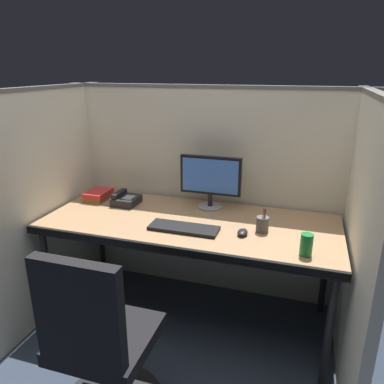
% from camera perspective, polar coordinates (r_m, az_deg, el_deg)
% --- Properties ---
extents(ground_plane, '(8.00, 8.00, 0.00)m').
position_cam_1_polar(ground_plane, '(2.57, -2.53, -22.35)').
color(ground_plane, '#2D3847').
extents(cubicle_partition_rear, '(2.21, 0.06, 1.57)m').
position_cam_1_polar(cubicle_partition_rear, '(2.80, 2.43, -0.05)').
color(cubicle_partition_rear, beige).
rests_on(cubicle_partition_rear, ground).
extents(cubicle_partition_left, '(0.06, 1.41, 1.57)m').
position_cam_1_polar(cubicle_partition_left, '(2.77, -21.03, -1.52)').
color(cubicle_partition_left, beige).
rests_on(cubicle_partition_left, ground).
extents(cubicle_partition_right, '(0.06, 1.41, 1.57)m').
position_cam_1_polar(cubicle_partition_right, '(2.23, 24.10, -6.84)').
color(cubicle_partition_right, beige).
rests_on(cubicle_partition_right, ground).
extents(desk, '(1.90, 0.80, 0.74)m').
position_cam_1_polar(desk, '(2.43, -0.44, -5.59)').
color(desk, '#997551').
rests_on(desk, ground).
extents(office_chair, '(0.52, 0.52, 0.97)m').
position_cam_1_polar(office_chair, '(1.97, -13.57, -24.09)').
color(office_chair, black).
rests_on(office_chair, ground).
extents(monitor_center, '(0.43, 0.17, 0.37)m').
position_cam_1_polar(monitor_center, '(2.56, 2.86, 2.08)').
color(monitor_center, gray).
rests_on(monitor_center, desk).
extents(keyboard_main, '(0.43, 0.15, 0.02)m').
position_cam_1_polar(keyboard_main, '(2.28, -1.27, -5.59)').
color(keyboard_main, black).
rests_on(keyboard_main, desk).
extents(computer_mouse, '(0.06, 0.10, 0.04)m').
position_cam_1_polar(computer_mouse, '(2.23, 7.79, -6.18)').
color(computer_mouse, black).
rests_on(computer_mouse, desk).
extents(soda_can, '(0.07, 0.07, 0.12)m').
position_cam_1_polar(soda_can, '(2.06, 17.22, -7.77)').
color(soda_can, '#197233').
rests_on(soda_can, desk).
extents(book_stack, '(0.16, 0.22, 0.07)m').
position_cam_1_polar(book_stack, '(2.87, -14.27, -0.44)').
color(book_stack, olive).
rests_on(book_stack, desk).
extents(pen_cup, '(0.08, 0.08, 0.16)m').
position_cam_1_polar(pen_cup, '(2.28, 10.81, -4.90)').
color(pen_cup, '#4C4742').
rests_on(pen_cup, desk).
extents(desk_phone, '(0.17, 0.19, 0.09)m').
position_cam_1_polar(desk_phone, '(2.73, -10.20, -1.17)').
color(desk_phone, black).
rests_on(desk_phone, desk).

